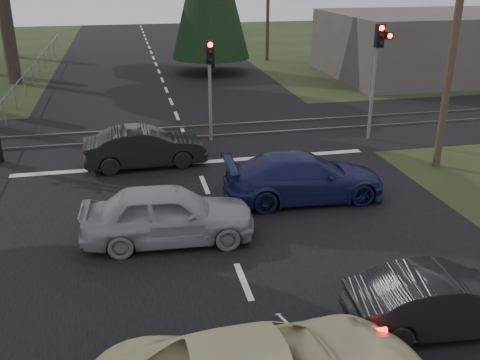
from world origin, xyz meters
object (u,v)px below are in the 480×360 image
object	(u,v)px
traffic_signal_right	(378,60)
dark_car_far	(145,147)
dark_hatchback	(445,301)
blue_sedan	(304,177)
silver_car	(168,214)
utility_pole_near	(455,32)
traffic_signal_center	(210,74)

from	to	relation	value
traffic_signal_right	dark_car_far	bearing A→B (deg)	-172.62
dark_hatchback	blue_sedan	bearing A→B (deg)	9.99
traffic_signal_right	silver_car	distance (m)	11.77
traffic_signal_right	silver_car	xyz separation A→B (m)	(-9.03, -7.11, -2.55)
traffic_signal_right	utility_pole_near	size ratio (longest dim) A/B	0.52
dark_hatchback	utility_pole_near	bearing A→B (deg)	-26.09
traffic_signal_right	traffic_signal_center	world-z (taller)	traffic_signal_right
traffic_signal_right	dark_hatchback	xyz separation A→B (m)	(-4.04, -11.95, -2.68)
traffic_signal_center	blue_sedan	distance (m)	7.02
traffic_signal_center	dark_hatchback	bearing A→B (deg)	-79.20
utility_pole_near	silver_car	distance (m)	11.34
traffic_signal_center	utility_pole_near	distance (m)	9.05
traffic_signal_center	dark_hatchback	xyz separation A→B (m)	(2.51, -13.16, -2.17)
utility_pole_near	blue_sedan	world-z (taller)	utility_pole_near
silver_car	blue_sedan	distance (m)	4.72
silver_car	dark_hatchback	bearing A→B (deg)	-130.91
traffic_signal_center	silver_car	world-z (taller)	traffic_signal_center
utility_pole_near	dark_hatchback	xyz separation A→B (m)	(-4.99, -8.48, -4.09)
utility_pole_near	silver_car	world-z (taller)	utility_pole_near
dark_hatchback	blue_sedan	distance (m)	6.74
blue_sedan	dark_car_far	distance (m)	6.16
utility_pole_near	dark_hatchback	world-z (taller)	utility_pole_near
blue_sedan	dark_car_far	size ratio (longest dim) A/B	1.16
traffic_signal_center	dark_hatchback	size ratio (longest dim) A/B	1.06
silver_car	blue_sedan	xyz separation A→B (m)	(4.34, 1.86, -0.04)
blue_sedan	utility_pole_near	bearing A→B (deg)	-71.02
traffic_signal_center	blue_sedan	xyz separation A→B (m)	(1.85, -6.45, -2.08)
blue_sedan	dark_car_far	world-z (taller)	blue_sedan
silver_car	utility_pole_near	bearing A→B (deg)	-66.77
dark_car_far	dark_hatchback	bearing A→B (deg)	-157.33
dark_car_far	traffic_signal_right	bearing A→B (deg)	-86.26
traffic_signal_right	dark_hatchback	distance (m)	12.90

